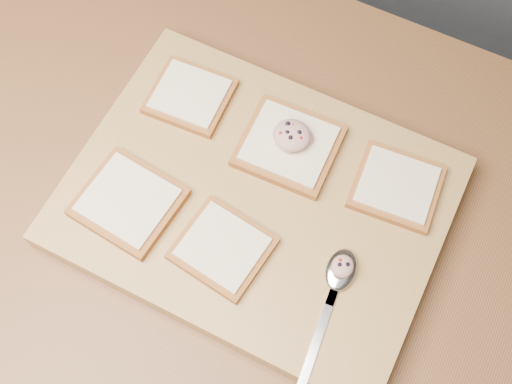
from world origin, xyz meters
TOP-DOWN VIEW (x-y plane):
  - ground at (0.00, 0.00)m, footprint 4.00×4.00m
  - island_counter at (0.00, 0.00)m, footprint 2.00×0.80m
  - cutting_board at (0.03, -0.00)m, footprint 0.50×0.38m
  - bread_far_left at (-0.12, 0.09)m, footprint 0.12×0.11m
  - bread_far_center at (0.04, 0.08)m, footprint 0.13×0.12m
  - bread_far_right at (0.19, 0.09)m, footprint 0.12×0.11m
  - bread_near_left at (-0.12, -0.09)m, footprint 0.13×0.12m
  - bread_near_center at (0.03, -0.09)m, footprint 0.12×0.11m
  - tuna_salad_dollop at (0.04, 0.09)m, footprint 0.05×0.05m
  - spoon at (0.18, -0.06)m, footprint 0.04×0.20m
  - spoon_salad at (0.17, -0.05)m, footprint 0.03×0.03m

SIDE VIEW (x-z plane):
  - ground at x=0.00m, z-range 0.00..0.00m
  - island_counter at x=0.00m, z-range 0.00..0.90m
  - cutting_board at x=0.03m, z-range 0.90..0.94m
  - spoon at x=0.18m, z-range 0.94..0.95m
  - bread_far_left at x=-0.12m, z-range 0.94..0.95m
  - bread_near_center at x=0.03m, z-range 0.94..0.95m
  - bread_far_right at x=0.19m, z-range 0.94..0.96m
  - bread_near_left at x=-0.12m, z-range 0.94..0.96m
  - bread_far_center at x=0.04m, z-range 0.94..0.96m
  - spoon_salad at x=0.17m, z-range 0.95..0.97m
  - tuna_salad_dollop at x=0.04m, z-range 0.96..0.98m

